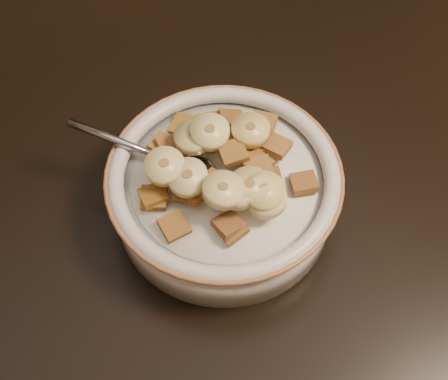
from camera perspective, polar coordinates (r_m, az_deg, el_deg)
table at (r=0.60m, az=-6.97°, el=3.91°), size 1.42×0.93×0.04m
cereal_bowl at (r=0.52m, az=0.00°, el=-0.51°), size 0.18×0.18×0.04m
milk at (r=0.50m, az=0.00°, el=0.84°), size 0.15×0.15×0.00m
spoon at (r=0.50m, az=-3.15°, el=1.98°), size 0.05×0.05×0.01m
cereal_square_0 at (r=0.48m, az=-3.37°, el=-0.04°), size 0.03×0.03×0.01m
cereal_square_1 at (r=0.47m, az=-4.57°, el=-3.30°), size 0.02×0.02×0.01m
cereal_square_2 at (r=0.52m, az=0.71°, el=6.49°), size 0.03×0.03×0.01m
cereal_square_3 at (r=0.51m, az=3.49°, el=4.33°), size 0.03×0.03×0.01m
cereal_square_4 at (r=0.50m, az=-1.95°, el=4.30°), size 0.03×0.03×0.01m
cereal_square_5 at (r=0.46m, az=0.67°, el=-3.53°), size 0.02×0.02×0.01m
cereal_square_6 at (r=0.51m, az=4.85°, el=4.03°), size 0.03×0.03×0.01m
cereal_square_7 at (r=0.52m, az=3.63°, el=6.06°), size 0.03×0.03×0.01m
cereal_square_8 at (r=0.49m, az=0.71°, el=4.00°), size 0.02×0.02×0.01m
cereal_square_9 at (r=0.49m, az=7.32°, el=0.66°), size 0.03×0.03×0.01m
cereal_square_10 at (r=0.51m, az=-5.58°, el=4.07°), size 0.03×0.03×0.01m
cereal_square_11 at (r=0.48m, az=-6.46°, el=-0.51°), size 0.02×0.02×0.01m
cereal_square_12 at (r=0.48m, az=-2.80°, el=-0.18°), size 0.03×0.03×0.01m
cereal_square_13 at (r=0.49m, az=3.05°, el=2.44°), size 0.02×0.02×0.01m
cereal_square_14 at (r=0.47m, az=-1.00°, el=0.61°), size 0.02×0.03×0.01m
cereal_square_15 at (r=0.48m, az=4.00°, el=-0.24°), size 0.03×0.03×0.01m
cereal_square_16 at (r=0.48m, az=4.18°, el=0.87°), size 0.03×0.03×0.01m
cereal_square_17 at (r=0.49m, az=-4.72°, el=2.33°), size 0.03×0.03×0.01m
cereal_square_18 at (r=0.48m, az=3.22°, el=1.94°), size 0.03×0.03×0.01m
cereal_square_19 at (r=0.52m, az=-3.73°, el=5.92°), size 0.03×0.03×0.01m
cereal_square_20 at (r=0.47m, az=-2.03°, el=0.44°), size 0.03×0.03×0.01m
cereal_square_21 at (r=0.50m, az=1.33°, el=3.97°), size 0.03×0.03×0.01m
cereal_square_22 at (r=0.52m, az=-1.24°, el=6.19°), size 0.02×0.02×0.01m
cereal_square_23 at (r=0.48m, az=-6.42°, el=-0.70°), size 0.03×0.03×0.01m
cereal_square_24 at (r=0.51m, az=-4.92°, el=4.01°), size 0.02×0.02×0.01m
cereal_square_25 at (r=0.46m, az=0.46°, el=-3.18°), size 0.02×0.02×0.01m
cereal_square_26 at (r=0.49m, az=0.85°, el=3.45°), size 0.03×0.02×0.01m
banana_slice_0 at (r=0.47m, az=-3.32°, el=1.13°), size 0.04×0.04×0.01m
banana_slice_1 at (r=0.49m, az=-1.29°, el=5.31°), size 0.04×0.04×0.01m
banana_slice_2 at (r=0.46m, az=3.70°, el=-0.16°), size 0.04×0.04×0.01m
banana_slice_3 at (r=0.46m, az=3.86°, el=-0.80°), size 0.04×0.04×0.01m
banana_slice_4 at (r=0.50m, az=2.44°, el=5.49°), size 0.04×0.04×0.01m
banana_slice_5 at (r=0.48m, az=-5.45°, el=2.16°), size 0.04×0.04×0.01m
banana_slice_6 at (r=0.46m, az=1.20°, el=-0.08°), size 0.03×0.03×0.01m
banana_slice_7 at (r=0.46m, az=2.34°, el=0.32°), size 0.04×0.04×0.01m
banana_slice_8 at (r=0.45m, az=-0.07°, el=-0.00°), size 0.03×0.03×0.01m
banana_slice_9 at (r=0.49m, az=-2.80°, el=4.84°), size 0.04×0.04×0.01m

